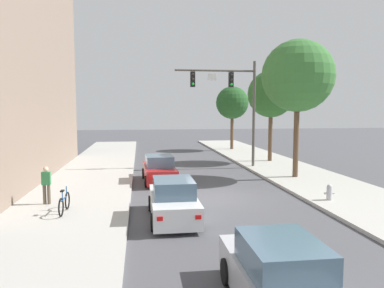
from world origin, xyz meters
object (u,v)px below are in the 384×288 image
(car_lead_red, at_px, (159,170))
(street_tree_third, at_px, (232,103))
(car_following_white, at_px, (173,201))
(bicycle_leaning, at_px, (64,203))
(car_third_silver, at_px, (280,279))
(pedestrian_sidewalk_left_walker, at_px, (46,183))
(traffic_signal_mast, at_px, (232,94))
(street_tree_second, at_px, (271,94))
(street_tree_nearest, at_px, (298,76))
(fire_hydrant, at_px, (329,192))

(car_lead_red, bearing_deg, street_tree_third, 61.87)
(car_following_white, relative_size, bicycle_leaning, 2.40)
(car_third_silver, height_order, pedestrian_sidewalk_left_walker, pedestrian_sidewalk_left_walker)
(pedestrian_sidewalk_left_walker, bearing_deg, car_lead_red, 43.22)
(car_following_white, bearing_deg, traffic_signal_mast, 65.52)
(car_third_silver, relative_size, street_tree_second, 0.60)
(car_lead_red, distance_m, street_tree_third, 18.22)
(car_lead_red, relative_size, street_tree_nearest, 0.52)
(pedestrian_sidewalk_left_walker, height_order, street_tree_second, street_tree_second)
(pedestrian_sidewalk_left_walker, bearing_deg, street_tree_third, 56.61)
(car_following_white, distance_m, street_tree_second, 17.36)
(pedestrian_sidewalk_left_walker, xyz_separation_m, bicycle_leaning, (1.03, -1.50, -0.52))
(street_tree_nearest, distance_m, street_tree_third, 15.90)
(street_tree_second, height_order, street_tree_third, street_tree_second)
(car_lead_red, xyz_separation_m, street_tree_nearest, (8.28, -0.21, 5.49))
(street_tree_nearest, height_order, street_tree_second, street_tree_nearest)
(car_following_white, height_order, fire_hydrant, car_following_white)
(street_tree_nearest, relative_size, street_tree_third, 1.27)
(traffic_signal_mast, distance_m, fire_hydrant, 11.41)
(pedestrian_sidewalk_left_walker, height_order, street_tree_third, street_tree_third)
(car_third_silver, height_order, street_tree_second, street_tree_second)
(bicycle_leaning, distance_m, street_tree_third, 25.62)
(street_tree_nearest, distance_m, street_tree_second, 7.03)
(car_following_white, height_order, street_tree_nearest, street_tree_nearest)
(bicycle_leaning, bearing_deg, street_tree_nearest, 26.30)
(car_lead_red, distance_m, bicycle_leaning, 7.53)
(bicycle_leaning, bearing_deg, street_tree_third, 60.43)
(traffic_signal_mast, bearing_deg, street_tree_third, 75.58)
(street_tree_second, bearing_deg, fire_hydrant, -98.24)
(fire_hydrant, bearing_deg, bicycle_leaning, -177.80)
(car_third_silver, bearing_deg, car_following_white, 103.31)
(car_third_silver, height_order, bicycle_leaning, car_third_silver)
(traffic_signal_mast, relative_size, car_lead_red, 1.74)
(street_tree_second, bearing_deg, pedestrian_sidewalk_left_walker, -141.17)
(traffic_signal_mast, bearing_deg, bicycle_leaning, -131.97)
(street_tree_nearest, bearing_deg, pedestrian_sidewalk_left_walker, -161.02)
(bicycle_leaning, relative_size, street_tree_second, 0.25)
(pedestrian_sidewalk_left_walker, xyz_separation_m, street_tree_second, (14.33, 11.53, 4.36))
(car_lead_red, distance_m, car_following_white, 7.33)
(fire_hydrant, height_order, street_tree_third, street_tree_third)
(car_following_white, xyz_separation_m, street_tree_third, (8.21, 22.97, 4.18))
(street_tree_second, bearing_deg, bicycle_leaning, -135.58)
(traffic_signal_mast, bearing_deg, street_tree_second, 32.85)
(street_tree_second, xyz_separation_m, street_tree_third, (-0.85, 8.92, -0.52))
(pedestrian_sidewalk_left_walker, height_order, bicycle_leaning, pedestrian_sidewalk_left_walker)
(street_tree_second, bearing_deg, car_following_white, -122.81)
(pedestrian_sidewalk_left_walker, distance_m, bicycle_leaning, 1.89)
(car_third_silver, distance_m, bicycle_leaning, 9.74)
(fire_hydrant, xyz_separation_m, street_tree_third, (0.98, 21.52, 4.40))
(car_lead_red, distance_m, car_third_silver, 14.22)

